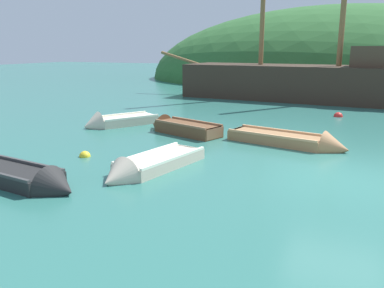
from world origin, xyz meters
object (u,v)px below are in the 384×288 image
rowboat_far (115,123)px  buoy_yellow (85,157)px  rowboat_center (180,129)px  sailing_ship (303,87)px  rowboat_portside (24,180)px  rowboat_near_dock (295,143)px  buoy_red (338,117)px  rowboat_outer_left (147,168)px

rowboat_far → buoy_yellow: bearing=54.4°
rowboat_center → buoy_yellow: rowboat_center is taller
sailing_ship → rowboat_portside: size_ratio=4.55×
sailing_ship → rowboat_near_dock: sailing_ship is taller
sailing_ship → rowboat_center: sailing_ship is taller
rowboat_far → rowboat_center: rowboat_far is taller
buoy_red → rowboat_portside: bearing=-115.4°
rowboat_near_dock → rowboat_portside: (-5.08, -6.22, -0.00)m
sailing_ship → rowboat_center: size_ratio=5.07×
rowboat_far → buoy_yellow: rowboat_far is taller
rowboat_near_dock → buoy_yellow: 6.49m
rowboat_outer_left → rowboat_center: bearing=-152.8°
sailing_ship → rowboat_center: 11.81m
rowboat_center → rowboat_outer_left: bearing=124.8°
sailing_ship → rowboat_outer_left: 16.18m
rowboat_near_dock → buoy_red: rowboat_near_dock is taller
buoy_yellow → buoy_red: size_ratio=0.81×
rowboat_far → buoy_yellow: (1.85, -4.29, -0.10)m
sailing_ship → buoy_yellow: bearing=80.1°
rowboat_far → sailing_ship: bearing=-175.5°
rowboat_portside → buoy_red: rowboat_portside is taller
rowboat_outer_left → rowboat_portside: bearing=-34.9°
sailing_ship → buoy_yellow: 16.03m
rowboat_far → rowboat_outer_left: rowboat_far is taller
rowboat_near_dock → sailing_ship: bearing=110.0°
rowboat_far → rowboat_outer_left: 6.40m
rowboat_outer_left → rowboat_far: bearing=-126.9°
rowboat_near_dock → buoy_red: 6.43m
rowboat_far → rowboat_near_dock: 7.19m
rowboat_far → rowboat_center: (2.95, -0.21, 0.04)m
buoy_red → buoy_yellow: bearing=-121.6°
sailing_ship → rowboat_near_dock: size_ratio=4.15×
rowboat_outer_left → buoy_red: 11.30m
sailing_ship → rowboat_portside: sailing_ship is taller
rowboat_portside → rowboat_center: bearing=90.1°
rowboat_near_dock → buoy_red: (0.89, 6.37, -0.10)m
rowboat_far → rowboat_portside: size_ratio=0.86×
rowboat_outer_left → buoy_yellow: size_ratio=10.49×
rowboat_near_dock → rowboat_center: bearing=-172.3°
sailing_ship → rowboat_far: size_ratio=5.30×
sailing_ship → buoy_yellow: size_ratio=50.92×
rowboat_outer_left → buoy_yellow: bearing=-90.9°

